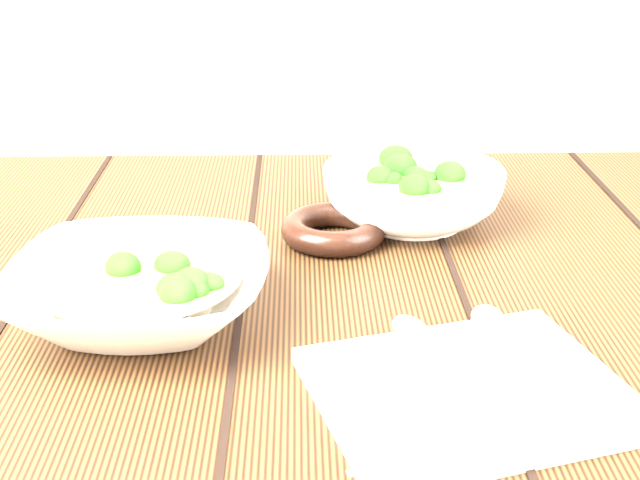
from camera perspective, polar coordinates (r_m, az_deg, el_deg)
table at (r=0.89m, az=-3.34°, el=-9.82°), size 1.20×0.80×0.75m
soup_bowl_front at (r=0.77m, az=-11.46°, el=-3.09°), size 0.23×0.23×0.06m
soup_bowl_back at (r=0.96m, az=5.97°, el=2.98°), size 0.22×0.22×0.07m
trivet at (r=0.92m, az=0.87°, el=0.71°), size 0.11×0.11×0.03m
napkin at (r=0.67m, az=9.53°, el=-9.53°), size 0.26×0.23×0.01m
spoon_left at (r=0.69m, az=6.86°, el=-7.09°), size 0.06×0.18×0.01m
spoon_right at (r=0.72m, az=11.05°, el=-6.32°), size 0.03×0.18×0.01m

